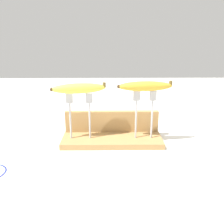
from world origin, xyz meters
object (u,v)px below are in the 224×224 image
at_px(banana_raised_right, 145,86).
at_px(fork_fallen_far, 136,128).
at_px(banana_raised_left, 79,88).
at_px(fork_fallen_near, 69,126).
at_px(fork_stand_left, 80,112).
at_px(fork_stand_right, 144,110).

relative_size(banana_raised_right, fork_fallen_far, 1.28).
relative_size(banana_raised_left, fork_fallen_far, 1.27).
relative_size(banana_raised_right, fork_fallen_near, 1.14).
bearing_deg(fork_stand_left, fork_fallen_far, 34.11).
bearing_deg(banana_raised_right, fork_fallen_far, 94.18).
bearing_deg(fork_fallen_far, banana_raised_left, -145.89).
height_order(fork_stand_left, fork_fallen_far, fork_stand_left).
bearing_deg(fork_fallen_near, fork_stand_left, -67.88).
bearing_deg(fork_fallen_near, fork_fallen_far, -4.52).
relative_size(fork_stand_left, fork_fallen_near, 0.97).
height_order(fork_stand_right, fork_fallen_far, fork_stand_right).
height_order(fork_fallen_near, fork_fallen_far, same).
bearing_deg(banana_raised_left, banana_raised_right, 0.00).
height_order(fork_stand_left, fork_fallen_near, fork_stand_left).
bearing_deg(fork_stand_left, banana_raised_left, -168.90).
distance_m(banana_raised_left, banana_raised_right, 0.24).
height_order(fork_stand_left, banana_raised_left, banana_raised_left).
relative_size(fork_stand_right, fork_fallen_far, 1.15).
bearing_deg(fork_stand_right, banana_raised_right, -176.60).
bearing_deg(fork_stand_left, fork_stand_right, 0.00).
xyz_separation_m(fork_stand_left, banana_raised_left, (-0.00, -0.00, 0.09)).
height_order(fork_stand_left, fork_stand_right, fork_stand_right).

